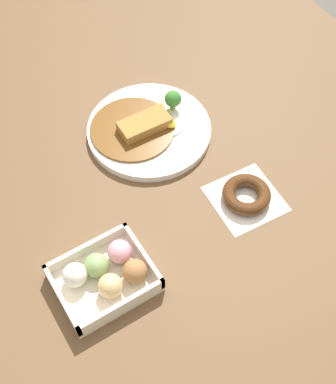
# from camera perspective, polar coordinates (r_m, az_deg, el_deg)

# --- Properties ---
(ground_plane) EXTENTS (1.60, 1.60, 0.00)m
(ground_plane) POSITION_cam_1_polar(r_m,az_deg,el_deg) (1.14, -6.01, -0.19)
(ground_plane) COLOR brown
(curry_plate) EXTENTS (0.28, 0.28, 0.07)m
(curry_plate) POSITION_cam_1_polar(r_m,az_deg,el_deg) (1.23, -2.17, 6.83)
(curry_plate) COLOR white
(curry_plate) RESTS_ON ground_plane
(donut_box) EXTENTS (0.18, 0.15, 0.06)m
(donut_box) POSITION_cam_1_polar(r_m,az_deg,el_deg) (1.02, -6.67, -8.77)
(donut_box) COLOR beige
(donut_box) RESTS_ON ground_plane
(chocolate_ring_donut) EXTENTS (0.15, 0.15, 0.03)m
(chocolate_ring_donut) POSITION_cam_1_polar(r_m,az_deg,el_deg) (1.12, 8.39, -0.33)
(chocolate_ring_donut) COLOR white
(chocolate_ring_donut) RESTS_ON ground_plane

